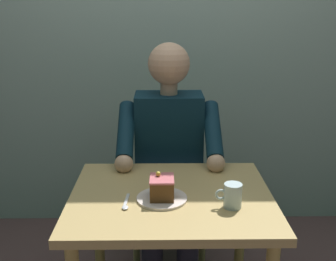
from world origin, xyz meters
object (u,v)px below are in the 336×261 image
coffee_cup (232,195)px  dessert_spoon (126,204)px  seated_person (169,160)px  dining_table (171,216)px  cake_slice (162,187)px  chair (169,179)px

coffee_cup → dessert_spoon: (0.42, -0.02, -0.05)m
dessert_spoon → coffee_cup: bearing=176.7°
seated_person → coffee_cup: 0.66m
dining_table → coffee_cup: coffee_cup is taller
seated_person → cake_slice: (0.04, 0.54, 0.09)m
dining_table → coffee_cup: (-0.24, 0.12, 0.15)m
dining_table → seated_person: size_ratio=0.66×
dining_table → coffee_cup: 0.31m
seated_person → coffee_cup: size_ratio=12.16×
cake_slice → dessert_spoon: (0.14, 0.05, -0.05)m
seated_person → cake_slice: bearing=85.9°
coffee_cup → cake_slice: bearing=-14.4°
seated_person → dessert_spoon: size_ratio=8.98×
dining_table → seated_person: seated_person is taller
coffee_cup → dessert_spoon: 0.42m
chair → seated_person: seated_person is taller
dining_table → cake_slice: (0.04, 0.05, 0.15)m
dining_table → seated_person: bearing=-90.0°
chair → coffee_cup: chair is taller
cake_slice → coffee_cup: (-0.28, 0.07, -0.00)m
dining_table → coffee_cup: size_ratio=8.00×
seated_person → cake_slice: 0.55m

